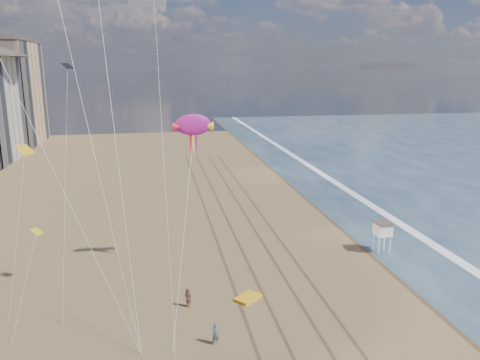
% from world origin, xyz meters
% --- Properties ---
extents(wet_sand, '(260.00, 260.00, 0.00)m').
position_xyz_m(wet_sand, '(19.00, 40.00, 0.00)').
color(wet_sand, '#42301E').
rests_on(wet_sand, ground).
extents(foam, '(260.00, 260.00, 0.00)m').
position_xyz_m(foam, '(23.20, 40.00, 0.00)').
color(foam, white).
rests_on(foam, ground).
extents(tracks, '(7.68, 120.00, 0.01)m').
position_xyz_m(tracks, '(2.55, 30.00, 0.01)').
color(tracks, brown).
rests_on(tracks, ground).
extents(lifeguard_stand, '(1.94, 1.94, 3.50)m').
position_xyz_m(lifeguard_stand, '(16.26, 28.46, 2.69)').
color(lifeguard_stand, white).
rests_on(lifeguard_stand, ground).
extents(grounded_kite, '(2.69, 2.57, 0.26)m').
position_xyz_m(grounded_kite, '(-0.30, 20.56, 0.13)').
color(grounded_kite, '#FFAF15').
rests_on(grounded_kite, ground).
extents(show_kite, '(3.89, 7.32, 19.68)m').
position_xyz_m(show_kite, '(-4.24, 27.47, 14.60)').
color(show_kite, '#9F187C').
rests_on(show_kite, ground).
extents(kite_flyer_a, '(0.71, 0.56, 1.70)m').
position_xyz_m(kite_flyer_a, '(-3.97, 14.21, 0.85)').
color(kite_flyer_a, '#525D6A').
rests_on(kite_flyer_a, ground).
extents(kite_flyer_b, '(1.03, 1.07, 1.74)m').
position_xyz_m(kite_flyer_b, '(-5.62, 20.01, 0.87)').
color(kite_flyer_b, '#9B654F').
rests_on(kite_flyer_b, ground).
extents(small_kites, '(14.26, 10.25, 22.05)m').
position_xyz_m(small_kites, '(-14.46, 26.29, 17.75)').
color(small_kites, black).
rests_on(small_kites, ground).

